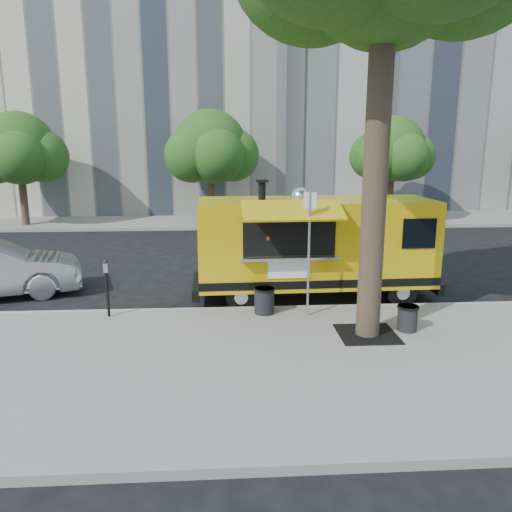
{
  "coord_description": "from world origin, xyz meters",
  "views": [
    {
      "loc": [
        -0.31,
        -12.37,
        4.03
      ],
      "look_at": [
        0.46,
        0.0,
        1.21
      ],
      "focal_mm": 35.0,
      "sensor_mm": 36.0,
      "label": 1
    }
  ],
  "objects_px": {
    "sign_post": "(309,243)",
    "trash_bin_right": "(407,317)",
    "food_truck": "(314,244)",
    "parking_meter": "(107,281)",
    "far_tree_b": "(210,147)",
    "trash_bin_left": "(264,300)",
    "far_tree_a": "(19,149)",
    "far_tree_c": "(392,149)"
  },
  "relations": [
    {
      "from": "far_tree_c",
      "to": "trash_bin_left",
      "type": "relative_size",
      "value": 8.58
    },
    {
      "from": "trash_bin_left",
      "to": "parking_meter",
      "type": "bearing_deg",
      "value": -179.94
    },
    {
      "from": "sign_post",
      "to": "parking_meter",
      "type": "bearing_deg",
      "value": 177.48
    },
    {
      "from": "trash_bin_right",
      "to": "far_tree_b",
      "type": "bearing_deg",
      "value": 106.36
    },
    {
      "from": "parking_meter",
      "to": "trash_bin_left",
      "type": "distance_m",
      "value": 3.61
    },
    {
      "from": "trash_bin_right",
      "to": "parking_meter",
      "type": "bearing_deg",
      "value": 168.88
    },
    {
      "from": "sign_post",
      "to": "trash_bin_right",
      "type": "bearing_deg",
      "value": -28.92
    },
    {
      "from": "food_truck",
      "to": "trash_bin_left",
      "type": "bearing_deg",
      "value": -134.35
    },
    {
      "from": "trash_bin_right",
      "to": "sign_post",
      "type": "bearing_deg",
      "value": 151.08
    },
    {
      "from": "sign_post",
      "to": "trash_bin_left",
      "type": "xyz_separation_m",
      "value": [
        -0.98,
        0.2,
        -1.37
      ]
    },
    {
      "from": "parking_meter",
      "to": "food_truck",
      "type": "relative_size",
      "value": 0.21
    },
    {
      "from": "far_tree_b",
      "to": "parking_meter",
      "type": "xyz_separation_m",
      "value": [
        -2.0,
        -14.05,
        -2.85
      ]
    },
    {
      "from": "parking_meter",
      "to": "far_tree_a",
      "type": "bearing_deg",
      "value": 117.15
    },
    {
      "from": "far_tree_c",
      "to": "food_truck",
      "type": "height_order",
      "value": "far_tree_c"
    },
    {
      "from": "far_tree_a",
      "to": "parking_meter",
      "type": "relative_size",
      "value": 4.01
    },
    {
      "from": "sign_post",
      "to": "food_truck",
      "type": "relative_size",
      "value": 0.47
    },
    {
      "from": "parking_meter",
      "to": "trash_bin_right",
      "type": "xyz_separation_m",
      "value": [
        6.5,
        -1.28,
        -0.54
      ]
    },
    {
      "from": "far_tree_a",
      "to": "food_truck",
      "type": "xyz_separation_m",
      "value": [
        11.97,
        -12.13,
        -2.31
      ]
    },
    {
      "from": "food_truck",
      "to": "far_tree_a",
      "type": "bearing_deg",
      "value": 132.98
    },
    {
      "from": "sign_post",
      "to": "food_truck",
      "type": "bearing_deg",
      "value": 76.26
    },
    {
      "from": "parking_meter",
      "to": "trash_bin_right",
      "type": "height_order",
      "value": "parking_meter"
    },
    {
      "from": "trash_bin_left",
      "to": "trash_bin_right",
      "type": "distance_m",
      "value": 3.2
    },
    {
      "from": "far_tree_a",
      "to": "far_tree_c",
      "type": "distance_m",
      "value": 18.0
    },
    {
      "from": "sign_post",
      "to": "trash_bin_left",
      "type": "height_order",
      "value": "sign_post"
    },
    {
      "from": "trash_bin_left",
      "to": "trash_bin_right",
      "type": "bearing_deg",
      "value": -23.62
    },
    {
      "from": "far_tree_c",
      "to": "sign_post",
      "type": "distance_m",
      "value": 15.48
    },
    {
      "from": "far_tree_c",
      "to": "food_truck",
      "type": "bearing_deg",
      "value": -116.24
    },
    {
      "from": "parking_meter",
      "to": "far_tree_b",
      "type": "bearing_deg",
      "value": 81.9
    },
    {
      "from": "far_tree_c",
      "to": "sign_post",
      "type": "height_order",
      "value": "far_tree_c"
    },
    {
      "from": "food_truck",
      "to": "far_tree_b",
      "type": "bearing_deg",
      "value": 101.7
    },
    {
      "from": "far_tree_a",
      "to": "trash_bin_right",
      "type": "xyz_separation_m",
      "value": [
        13.5,
        -14.93,
        -3.33
      ]
    },
    {
      "from": "trash_bin_left",
      "to": "far_tree_b",
      "type": "bearing_deg",
      "value": 96.38
    },
    {
      "from": "far_tree_c",
      "to": "trash_bin_left",
      "type": "xyz_separation_m",
      "value": [
        -7.43,
        -13.75,
        -3.24
      ]
    },
    {
      "from": "far_tree_b",
      "to": "sign_post",
      "type": "relative_size",
      "value": 1.83
    },
    {
      "from": "food_truck",
      "to": "trash_bin_right",
      "type": "relative_size",
      "value": 11.74
    },
    {
      "from": "sign_post",
      "to": "far_tree_b",
      "type": "bearing_deg",
      "value": 100.15
    },
    {
      "from": "far_tree_c",
      "to": "parking_meter",
      "type": "xyz_separation_m",
      "value": [
        -11.0,
        -13.75,
        -2.74
      ]
    },
    {
      "from": "far_tree_a",
      "to": "sign_post",
      "type": "distance_m",
      "value": 18.14
    },
    {
      "from": "far_tree_b",
      "to": "sign_post",
      "type": "distance_m",
      "value": 14.61
    },
    {
      "from": "far_tree_b",
      "to": "parking_meter",
      "type": "relative_size",
      "value": 4.12
    },
    {
      "from": "trash_bin_left",
      "to": "far_tree_a",
      "type": "bearing_deg",
      "value": 127.76
    },
    {
      "from": "far_tree_a",
      "to": "parking_meter",
      "type": "bearing_deg",
      "value": -62.85
    }
  ]
}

